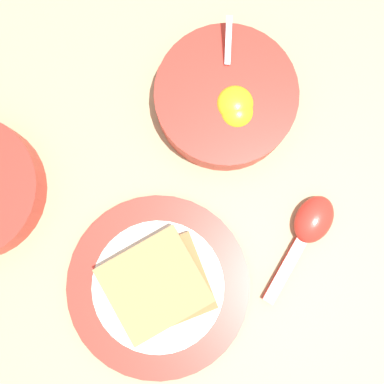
{
  "coord_description": "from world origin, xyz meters",
  "views": [
    {
      "loc": [
        0.07,
        0.02,
        0.67
      ],
      "look_at": [
        0.02,
        -0.03,
        0.02
      ],
      "focal_mm": 50.0,
      "sensor_mm": 36.0,
      "label": 1
    }
  ],
  "objects_px": {
    "toast_plate": "(158,286)",
    "soup_spoon": "(309,228)",
    "toast_sandwich": "(158,285)",
    "egg_bowl": "(226,99)"
  },
  "relations": [
    {
      "from": "toast_plate",
      "to": "soup_spoon",
      "type": "bearing_deg",
      "value": 154.28
    },
    {
      "from": "toast_sandwich",
      "to": "toast_plate",
      "type": "bearing_deg",
      "value": 25.86
    },
    {
      "from": "toast_plate",
      "to": "soup_spoon",
      "type": "relative_size",
      "value": 1.5
    },
    {
      "from": "toast_sandwich",
      "to": "soup_spoon",
      "type": "height_order",
      "value": "toast_sandwich"
    },
    {
      "from": "egg_bowl",
      "to": "toast_plate",
      "type": "bearing_deg",
      "value": 23.32
    },
    {
      "from": "egg_bowl",
      "to": "toast_plate",
      "type": "xyz_separation_m",
      "value": [
        0.22,
        0.1,
        -0.02
      ]
    },
    {
      "from": "toast_sandwich",
      "to": "soup_spoon",
      "type": "bearing_deg",
      "value": 153.4
    },
    {
      "from": "toast_plate",
      "to": "toast_sandwich",
      "type": "bearing_deg",
      "value": -154.14
    },
    {
      "from": "soup_spoon",
      "to": "toast_sandwich",
      "type": "bearing_deg",
      "value": -26.6
    },
    {
      "from": "soup_spoon",
      "to": "egg_bowl",
      "type": "bearing_deg",
      "value": -104.13
    }
  ]
}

